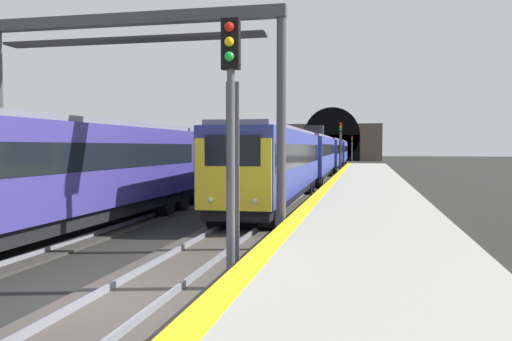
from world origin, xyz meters
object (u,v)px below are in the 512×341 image
Objects in this scene: railway_signal_mid at (340,143)px; overhead_signal_gantry at (131,68)px; railway_signal_far at (352,146)px; train_main_approaching at (322,154)px; train_adjacent_platform at (223,158)px; railway_signal_near at (231,129)px.

overhead_signal_gantry reaches higher than railway_signal_mid.
overhead_signal_gantry reaches higher than railway_signal_far.
train_main_approaching is 1.24× the size of train_adjacent_platform.
train_main_approaching is at bearing -29.30° from railway_signal_mid.
train_adjacent_platform is 25.21m from railway_signal_near.
train_main_approaching is 40.63m from overhead_signal_gantry.
railway_signal_mid is at bearing -180.00° from railway_signal_near.
train_adjacent_platform is 10.83× the size of railway_signal_mid.
train_adjacent_platform is at bearing -14.80° from train_main_approaching.
railway_signal_near is at bearing 16.70° from train_adjacent_platform.
train_main_approaching is 51.29m from railway_signal_far.
railway_signal_near reaches higher than railway_signal_far.
train_main_approaching is 13.48× the size of railway_signal_mid.
overhead_signal_gantry is (4.43, 4.32, 2.04)m from railway_signal_near.
railway_signal_mid is 48.16m from railway_signal_far.
railway_signal_near reaches higher than train_main_approaching.
railway_signal_near is 1.11× the size of railway_signal_far.
overhead_signal_gantry reaches higher than train_adjacent_platform.
train_adjacent_platform is 12.03× the size of railway_signal_far.
railway_signal_mid is (23.73, -6.91, 1.17)m from train_adjacent_platform.
railway_signal_mid reaches higher than train_adjacent_platform.
railway_signal_near is at bearing 1.50° from train_main_approaching.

